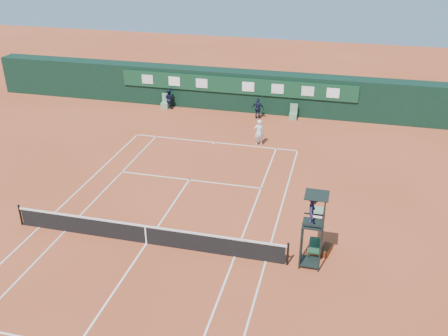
{
  "coord_description": "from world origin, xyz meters",
  "views": [
    {
      "loc": [
        7.98,
        -17.34,
        13.13
      ],
      "look_at": [
        2.13,
        6.0,
        1.2
      ],
      "focal_mm": 40.0,
      "sensor_mm": 36.0,
      "label": 1
    }
  ],
  "objects_px": {
    "umpire_chair": "(314,215)",
    "player": "(259,132)",
    "player_bench": "(318,243)",
    "tennis_net": "(146,234)",
    "cooler": "(317,215)"
  },
  "relations": [
    {
      "from": "tennis_net",
      "to": "player",
      "type": "distance_m",
      "value": 12.56
    },
    {
      "from": "cooler",
      "to": "player",
      "type": "xyz_separation_m",
      "value": [
        -4.42,
        8.38,
        0.56
      ]
    },
    {
      "from": "umpire_chair",
      "to": "player",
      "type": "bearing_deg",
      "value": 110.23
    },
    {
      "from": "tennis_net",
      "to": "cooler",
      "type": "relative_size",
      "value": 20.0
    },
    {
      "from": "umpire_chair",
      "to": "player",
      "type": "xyz_separation_m",
      "value": [
        -4.41,
        11.97,
        -1.58
      ]
    },
    {
      "from": "tennis_net",
      "to": "player_bench",
      "type": "bearing_deg",
      "value": 7.97
    },
    {
      "from": "cooler",
      "to": "player_bench",
      "type": "bearing_deg",
      "value": -84.67
    },
    {
      "from": "tennis_net",
      "to": "player",
      "type": "bearing_deg",
      "value": 76.64
    },
    {
      "from": "tennis_net",
      "to": "player",
      "type": "xyz_separation_m",
      "value": [
        2.9,
        12.21,
        0.37
      ]
    },
    {
      "from": "tennis_net",
      "to": "player",
      "type": "height_order",
      "value": "player"
    },
    {
      "from": "umpire_chair",
      "to": "player",
      "type": "relative_size",
      "value": 1.94
    },
    {
      "from": "player_bench",
      "to": "cooler",
      "type": "distance_m",
      "value": 2.8
    },
    {
      "from": "umpire_chair",
      "to": "cooler",
      "type": "distance_m",
      "value": 4.18
    },
    {
      "from": "player_bench",
      "to": "player",
      "type": "relative_size",
      "value": 0.68
    },
    {
      "from": "umpire_chair",
      "to": "player_bench",
      "type": "distance_m",
      "value": 2.05
    }
  ]
}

